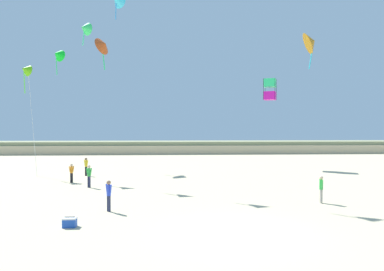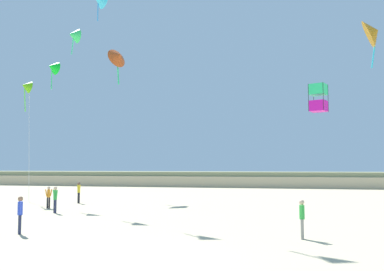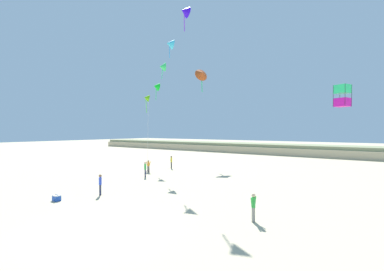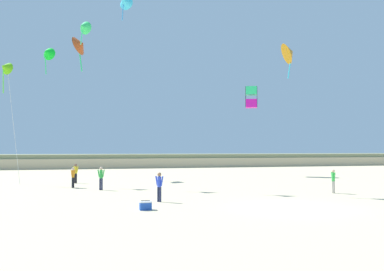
{
  "view_description": "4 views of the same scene",
  "coord_description": "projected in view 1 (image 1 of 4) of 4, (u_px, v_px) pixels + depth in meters",
  "views": [
    {
      "loc": [
        -2.65,
        -14.09,
        4.32
      ],
      "look_at": [
        -1.31,
        8.95,
        3.92
      ],
      "focal_mm": 32.0,
      "sensor_mm": 36.0,
      "label": 1
    },
    {
      "loc": [
        5.25,
        -11.97,
        2.96
      ],
      "look_at": [
        0.32,
        10.62,
        4.72
      ],
      "focal_mm": 38.0,
      "sensor_mm": 36.0,
      "label": 2
    },
    {
      "loc": [
        11.5,
        -8.06,
        5.05
      ],
      "look_at": [
        -0.08,
        8.17,
        4.7
      ],
      "focal_mm": 24.0,
      "sensor_mm": 36.0,
      "label": 3
    },
    {
      "loc": [
        -10.19,
        -18.38,
        2.92
      ],
      "look_at": [
        -2.22,
        10.96,
        3.97
      ],
      "focal_mm": 38.0,
      "sensor_mm": 36.0,
      "label": 4
    }
  ],
  "objects": [
    {
      "name": "person_near_left",
      "position": [
        109.0,
        194.0,
        17.97
      ],
      "size": [
        0.44,
        0.49,
        1.64
      ],
      "color": "#282D4C",
      "rests_on": "ground"
    },
    {
      "name": "person_far_left",
      "position": [
        89.0,
        175.0,
        25.39
      ],
      "size": [
        0.54,
        0.39,
        1.68
      ],
      "color": "#282D4C",
      "rests_on": "ground"
    },
    {
      "name": "dune_ridge",
      "position": [
        187.0,
        147.0,
        63.19
      ],
      "size": [
        120.0,
        8.99,
        2.16
      ],
      "color": "#BFAE8B",
      "rests_on": "ground"
    },
    {
      "name": "person_near_right",
      "position": [
        321.0,
        187.0,
        20.02
      ],
      "size": [
        0.22,
        0.56,
        1.6
      ],
      "color": "gray",
      "rests_on": "ground"
    },
    {
      "name": "ground_plane",
      "position": [
        236.0,
        233.0,
        14.29
      ],
      "size": [
        240.0,
        240.0,
        0.0
      ],
      "primitive_type": "plane",
      "color": "beige"
    },
    {
      "name": "large_kite_high_solo",
      "position": [
        270.0,
        89.0,
        39.18
      ],
      "size": [
        1.74,
        1.74,
        2.39
      ],
      "color": "#DF16AA"
    },
    {
      "name": "person_mid_center",
      "position": [
        72.0,
        172.0,
        27.73
      ],
      "size": [
        0.37,
        0.49,
        1.55
      ],
      "color": "black",
      "rests_on": "ground"
    },
    {
      "name": "large_kite_outer_drift",
      "position": [
        104.0,
        45.0,
        38.67
      ],
      "size": [
        2.22,
        2.47,
        3.93
      ],
      "color": "#C34B1A"
    },
    {
      "name": "large_kite_mid_trail",
      "position": [
        311.0,
        42.0,
        38.53
      ],
      "size": [
        2.17,
        2.82,
        4.36
      ],
      "color": "#C2790B"
    },
    {
      "name": "person_far_right",
      "position": [
        86.0,
        165.0,
        31.86
      ],
      "size": [
        0.51,
        0.44,
        1.69
      ],
      "color": "black",
      "rests_on": "ground"
    },
    {
      "name": "beach_cooler",
      "position": [
        70.0,
        222.0,
        15.13
      ],
      "size": [
        0.58,
        0.41,
        0.46
      ],
      "color": "blue",
      "rests_on": "ground"
    }
  ]
}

